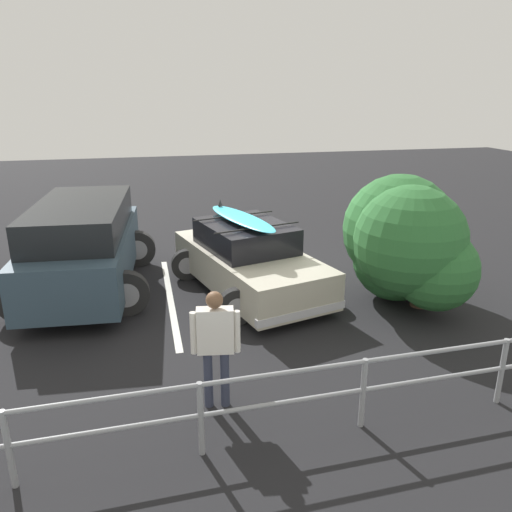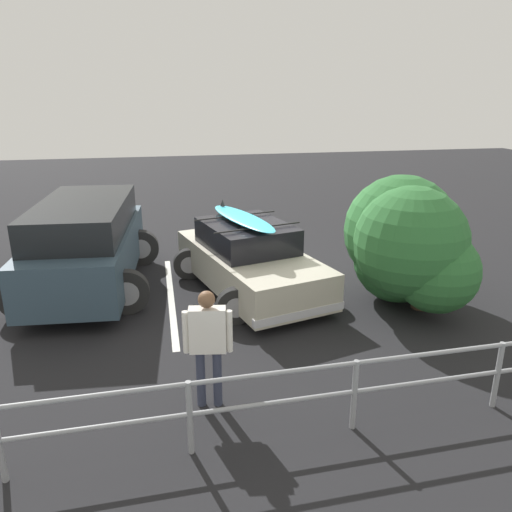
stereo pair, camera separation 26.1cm
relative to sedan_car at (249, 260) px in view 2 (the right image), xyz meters
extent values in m
cube|color=black|center=(-0.44, -0.34, -0.68)|extent=(44.00, 44.00, 0.02)
cube|color=silver|center=(1.59, 0.04, -0.66)|extent=(0.12, 4.46, 0.00)
cube|color=#B7B29E|center=(-0.01, 0.04, -0.14)|extent=(2.68, 4.28, 0.69)
cube|color=black|center=(0.03, -0.12, 0.47)|extent=(1.95, 2.23, 0.51)
cube|color=silver|center=(-0.51, 1.92, -0.36)|extent=(1.72, 0.55, 0.14)
cube|color=silver|center=(0.49, -1.84, -0.36)|extent=(1.72, 0.55, 0.14)
cylinder|color=black|center=(-1.18, 1.00, -0.33)|extent=(0.67, 0.18, 0.67)
cylinder|color=#99999E|center=(-1.18, 1.00, -0.33)|extent=(0.37, 0.19, 0.37)
cylinder|color=black|center=(0.52, 1.45, -0.33)|extent=(0.67, 0.18, 0.67)
cylinder|color=#99999E|center=(0.52, 1.45, -0.33)|extent=(0.37, 0.19, 0.37)
cylinder|color=black|center=(-0.55, -1.38, -0.33)|extent=(0.67, 0.18, 0.67)
cylinder|color=#99999E|center=(-0.55, -1.38, -0.33)|extent=(0.37, 0.19, 0.37)
cylinder|color=black|center=(1.15, -0.93, -0.33)|extent=(0.67, 0.18, 0.67)
cylinder|color=#99999E|center=(1.15, -0.93, -0.33)|extent=(0.37, 0.19, 0.37)
cylinder|color=black|center=(-0.10, 0.39, 0.76)|extent=(1.76, 0.49, 0.03)
cylinder|color=black|center=(0.16, -0.62, 0.76)|extent=(1.76, 0.49, 0.03)
ellipsoid|color=#33B7D6|center=(0.10, -0.17, 0.82)|extent=(1.23, 2.55, 0.09)
cone|color=black|center=(0.37, -1.13, 0.94)|extent=(0.10, 0.10, 0.14)
cube|color=#334756|center=(3.20, -0.80, 0.08)|extent=(2.12, 4.61, 0.95)
cube|color=black|center=(3.20, -0.80, 0.86)|extent=(1.90, 3.62, 0.60)
cylinder|color=black|center=(3.02, -3.13, 0.18)|extent=(0.75, 0.24, 0.74)
cylinder|color=black|center=(2.39, 0.62, -0.25)|extent=(0.83, 0.22, 0.83)
cylinder|color=#99999E|center=(2.39, 0.62, -0.25)|extent=(0.45, 0.23, 0.45)
cylinder|color=black|center=(4.21, 0.48, -0.25)|extent=(0.83, 0.22, 0.83)
cylinder|color=#99999E|center=(4.21, 0.48, -0.25)|extent=(0.45, 0.23, 0.45)
cylinder|color=black|center=(2.19, -2.07, -0.25)|extent=(0.83, 0.22, 0.83)
cylinder|color=#99999E|center=(2.19, -2.07, -0.25)|extent=(0.45, 0.23, 0.45)
cylinder|color=black|center=(4.00, -2.21, -0.25)|extent=(0.83, 0.22, 0.83)
cylinder|color=#99999E|center=(4.00, -2.21, -0.25)|extent=(0.45, 0.23, 0.45)
cylinder|color=#33384C|center=(1.12, 3.75, -0.27)|extent=(0.11, 0.11, 0.79)
cylinder|color=#33384C|center=(1.33, 3.72, -0.27)|extent=(0.11, 0.11, 0.79)
cube|color=silver|center=(1.23, 3.74, 0.41)|extent=(0.48, 0.25, 0.59)
sphere|color=brown|center=(1.23, 3.74, 0.83)|extent=(0.21, 0.21, 0.21)
cylinder|color=silver|center=(0.96, 3.78, 0.39)|extent=(0.08, 0.08, 0.56)
cylinder|color=silver|center=(1.50, 3.70, 0.39)|extent=(0.08, 0.08, 0.56)
cylinder|color=gray|center=(-2.37, 4.50, -0.21)|extent=(0.07, 0.07, 0.92)
cylinder|color=gray|center=(-0.41, 4.56, -0.21)|extent=(0.07, 0.07, 0.92)
cylinder|color=gray|center=(1.54, 4.61, -0.21)|extent=(0.07, 0.07, 0.92)
cylinder|color=gray|center=(0.56, 4.58, 0.23)|extent=(9.76, 0.31, 0.06)
cylinder|color=gray|center=(0.56, 4.58, -0.16)|extent=(9.76, 0.31, 0.06)
cylinder|color=#4C3828|center=(-3.02, 1.47, -0.39)|extent=(0.37, 0.37, 0.55)
sphere|color=#2D6B33|center=(-2.60, 1.60, 0.68)|extent=(2.01, 2.01, 2.01)
sphere|color=#2D6B33|center=(-2.69, 1.05, 0.19)|extent=(1.69, 1.69, 1.69)
sphere|color=#2D6B33|center=(-2.75, 0.91, 0.69)|extent=(2.13, 2.13, 2.13)
sphere|color=#2D6B33|center=(-2.96, 1.96, 0.24)|extent=(1.47, 1.47, 1.47)
camera|label=1|loc=(2.00, 9.27, 3.24)|focal=35.00mm
camera|label=2|loc=(1.74, 9.32, 3.24)|focal=35.00mm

